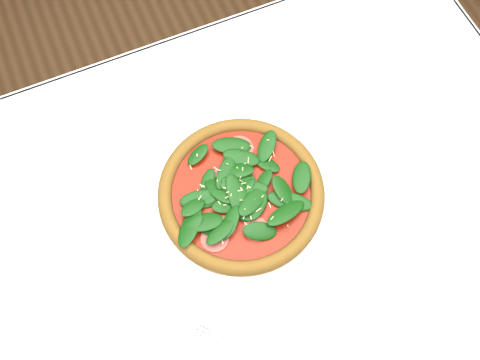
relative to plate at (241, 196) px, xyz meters
name	(u,v)px	position (x,y,z in m)	size (l,w,h in m)	color
ground	(242,292)	(-0.01, -0.02, -0.76)	(6.00, 6.00, 0.00)	brown
dining_table	(243,228)	(-0.01, -0.02, -0.11)	(1.21, 0.81, 0.75)	white
plate	(241,196)	(0.00, 0.00, 0.00)	(0.34, 0.34, 0.01)	white
pizza	(241,192)	(0.00, 0.00, 0.02)	(0.38, 0.38, 0.04)	olive
napkin	(251,357)	(-0.09, -0.26, 0.00)	(0.15, 0.07, 0.01)	white
fork	(234,348)	(-0.11, -0.23, 0.01)	(0.13, 0.13, 0.00)	silver
saucer_near	(460,204)	(0.35, -0.17, 0.00)	(0.16, 0.16, 0.01)	white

